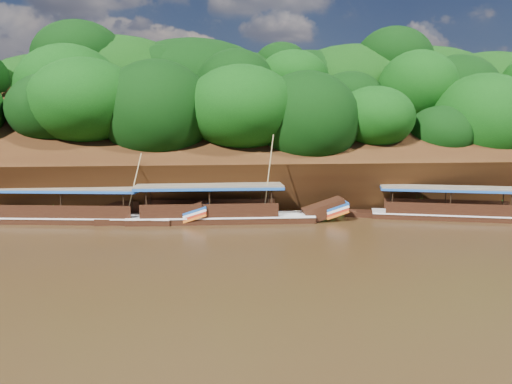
{
  "coord_description": "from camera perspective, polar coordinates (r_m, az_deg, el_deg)",
  "views": [
    {
      "loc": [
        -3.11,
        -24.6,
        6.29
      ],
      "look_at": [
        0.83,
        7.0,
        2.05
      ],
      "focal_mm": 35.0,
      "sensor_mm": 36.0,
      "label": 1
    }
  ],
  "objects": [
    {
      "name": "reeds",
      "position": [
        34.72,
        -6.35,
        -1.46
      ],
      "size": [
        47.83,
        2.61,
        1.95
      ],
      "color": "#296719",
      "rests_on": "ground"
    },
    {
      "name": "ground",
      "position": [
        25.58,
        0.09,
        -6.65
      ],
      "size": [
        160.0,
        160.0,
        0.0
      ],
      "primitive_type": "plane",
      "color": "black",
      "rests_on": "ground"
    },
    {
      "name": "boat_0",
      "position": [
        36.53,
        23.2,
        -2.16
      ],
      "size": [
        13.38,
        5.9,
        5.29
      ],
      "rotation": [
        0.0,
        0.0,
        -0.32
      ],
      "color": "black",
      "rests_on": "ground"
    },
    {
      "name": "riverbank",
      "position": [
        47.63,
        -3.35,
        2.27
      ],
      "size": [
        120.0,
        30.06,
        19.4
      ],
      "color": "black",
      "rests_on": "ground"
    },
    {
      "name": "boat_2",
      "position": [
        34.36,
        -18.38,
        -2.47
      ],
      "size": [
        14.77,
        4.38,
        4.98
      ],
      "rotation": [
        0.0,
        0.0,
        -0.17
      ],
      "color": "black",
      "rests_on": "ground"
    },
    {
      "name": "boat_1",
      "position": [
        32.88,
        -2.68,
        -2.45
      ],
      "size": [
        14.47,
        2.98,
        6.2
      ],
      "rotation": [
        0.0,
        0.0,
        -0.05
      ],
      "color": "black",
      "rests_on": "ground"
    }
  ]
}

